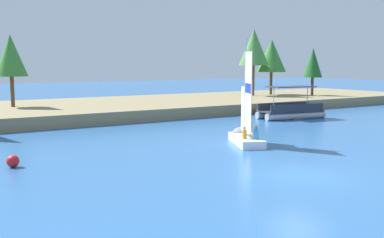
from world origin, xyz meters
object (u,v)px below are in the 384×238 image
object	(u,v)px
pontoon_boat	(291,111)
channel_buoy	(13,161)
shoreline_tree_midleft	(11,56)
wooden_dock	(278,113)
shoreline_tree_midright	(272,56)
shoreline_tree_right	(313,63)
shoreline_tree_centre	(254,47)
sailboat	(244,135)

from	to	relation	value
pontoon_boat	channel_buoy	world-z (taller)	pontoon_boat
shoreline_tree_midleft	pontoon_boat	distance (m)	24.34
shoreline_tree_midleft	wooden_dock	distance (m)	23.73
shoreline_tree_midright	shoreline_tree_right	size ratio (longest dim) A/B	1.20
shoreline_tree_midright	wooden_dock	size ratio (longest dim) A/B	1.16
shoreline_tree_centre	channel_buoy	bearing A→B (deg)	-147.17
shoreline_tree_right	sailboat	bearing A→B (deg)	-144.74
shoreline_tree_midright	wooden_dock	bearing A→B (deg)	-129.56
shoreline_tree_midleft	sailboat	xyz separation A→B (m)	(9.08, -20.27, -4.88)
shoreline_tree_centre	wooden_dock	world-z (taller)	shoreline_tree_centre
pontoon_boat	channel_buoy	xyz separation A→B (m)	(-23.92, -6.86, -0.37)
shoreline_tree_centre	wooden_dock	size ratio (longest dim) A/B	1.34
shoreline_tree_midright	pontoon_boat	size ratio (longest dim) A/B	1.09
shoreline_tree_midright	shoreline_tree_centre	bearing A→B (deg)	-173.78
shoreline_tree_centre	sailboat	xyz separation A→B (m)	(-17.49, -20.05, -6.09)
shoreline_tree_midleft	shoreline_tree_right	xyz separation A→B (m)	(32.79, -3.52, -0.58)
wooden_dock	channel_buoy	size ratio (longest dim) A/B	10.06
shoreline_tree_midright	sailboat	distance (m)	29.38
shoreline_tree_centre	channel_buoy	world-z (taller)	shoreline_tree_centre
shoreline_tree_right	wooden_dock	distance (m)	15.26
sailboat	pontoon_boat	bearing A→B (deg)	-31.70
sailboat	channel_buoy	distance (m)	12.98
shoreline_tree_centre	sailboat	distance (m)	27.29
shoreline_tree_centre	shoreline_tree_midright	world-z (taller)	shoreline_tree_centre
sailboat	pontoon_boat	size ratio (longest dim) A/B	1.08
shoreline_tree_right	channel_buoy	world-z (taller)	shoreline_tree_right
shoreline_tree_midright	channel_buoy	xyz separation A→B (m)	(-33.49, -19.98, -5.33)
sailboat	shoreline_tree_right	bearing A→B (deg)	-30.01
wooden_dock	channel_buoy	distance (m)	25.76
pontoon_boat	shoreline_tree_right	bearing A→B (deg)	45.07
shoreline_tree_midright	sailboat	bearing A→B (deg)	-135.20
shoreline_tree_midleft	shoreline_tree_midright	world-z (taller)	shoreline_tree_midright
shoreline_tree_midleft	shoreline_tree_midright	bearing A→B (deg)	0.21
shoreline_tree_midleft	wooden_dock	world-z (taller)	shoreline_tree_midleft
wooden_dock	shoreline_tree_midleft	bearing A→B (deg)	151.36
shoreline_tree_midleft	wooden_dock	size ratio (longest dim) A/B	1.08
shoreline_tree_midright	pontoon_boat	bearing A→B (deg)	-126.12
shoreline_tree_centre	shoreline_tree_midright	bearing A→B (deg)	6.22
shoreline_tree_midright	wooden_dock	xyz separation A→B (m)	(-9.26, -11.22, -5.38)
shoreline_tree_midleft	shoreline_tree_midright	distance (m)	29.61
shoreline_tree_centre	sailboat	bearing A→B (deg)	-131.09
shoreline_tree_midright	wooden_dock	distance (m)	15.51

